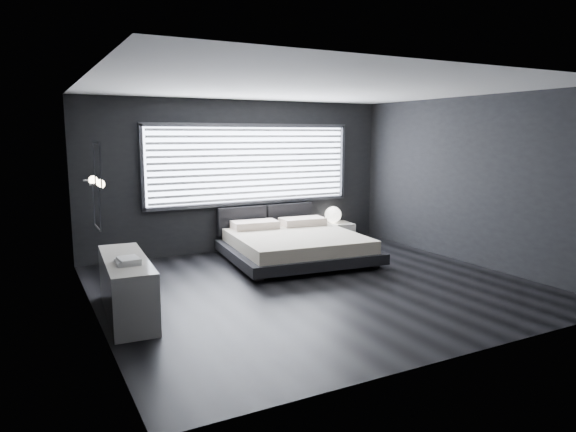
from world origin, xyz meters
TOP-DOWN VIEW (x-y plane):
  - room at (0.00, 0.00)m, footprint 6.04×6.00m
  - window at (0.20, 2.70)m, footprint 4.14×0.09m
  - headboard at (0.46, 2.64)m, footprint 1.96×0.16m
  - sconce_near at (-2.88, 0.05)m, footprint 0.18×0.11m
  - sconce_far at (-2.88, 0.65)m, footprint 0.18×0.11m
  - wall_art_upper at (-2.98, -0.55)m, footprint 0.01×0.48m
  - wall_art_lower at (-2.98, -0.30)m, footprint 0.01×0.48m
  - bed at (0.46, 1.44)m, footprint 2.53×2.44m
  - nightstand at (1.97, 2.50)m, footprint 0.71×0.61m
  - orb_lamp at (1.94, 2.55)m, footprint 0.34×0.34m
  - dresser at (-2.65, -0.01)m, footprint 0.61×1.79m
  - book_stack at (-2.67, -0.28)m, footprint 0.27×0.35m

SIDE VIEW (x-z plane):
  - nightstand at x=1.97m, z-range 0.00..0.38m
  - bed at x=0.46m, z-range -0.02..0.58m
  - dresser at x=-2.65m, z-range 0.00..0.71m
  - orb_lamp at x=1.94m, z-range 0.38..0.71m
  - headboard at x=0.46m, z-range 0.31..0.83m
  - book_stack at x=-2.67m, z-range 0.70..0.77m
  - wall_art_lower at x=-2.98m, z-range 1.14..1.62m
  - room at x=0.00m, z-range 0.00..2.80m
  - sconce_near at x=-2.88m, z-range 1.55..1.66m
  - sconce_far at x=-2.88m, z-range 1.55..1.66m
  - window at x=0.20m, z-range 0.85..2.37m
  - wall_art_upper at x=-2.98m, z-range 1.61..2.09m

